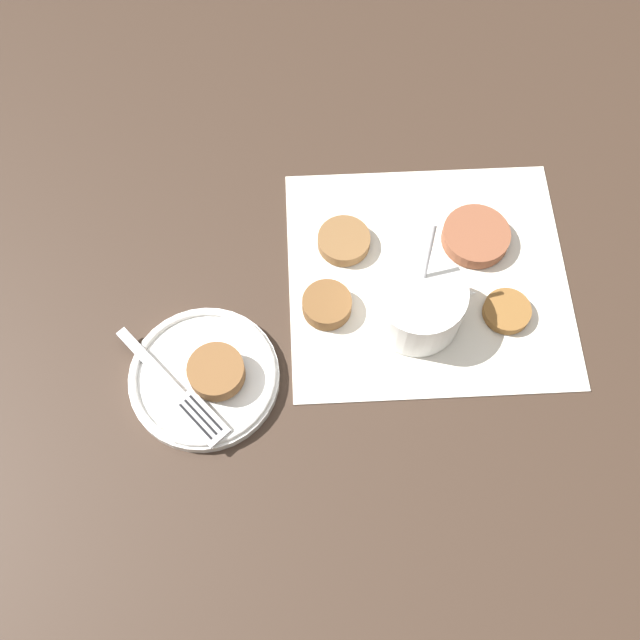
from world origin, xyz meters
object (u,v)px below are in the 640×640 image
sauce_bowl (419,305)px  serving_plate (204,377)px  fritter_on_plate (216,372)px  fork (181,396)px

sauce_bowl → serving_plate: bearing=-164.8°
sauce_bowl → fritter_on_plate: 0.24m
serving_plate → fritter_on_plate: (0.02, -0.00, 0.02)m
serving_plate → fork: fork is taller
fork → serving_plate: bearing=46.3°
sauce_bowl → fork: (-0.27, -0.09, -0.01)m
serving_plate → fritter_on_plate: size_ratio=2.70×
fritter_on_plate → fork: fritter_on_plate is taller
sauce_bowl → fork: size_ratio=0.90×
sauce_bowl → serving_plate: 0.26m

